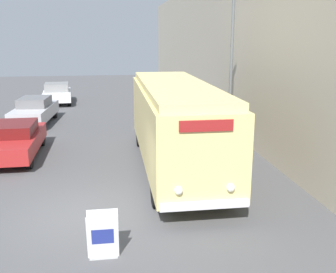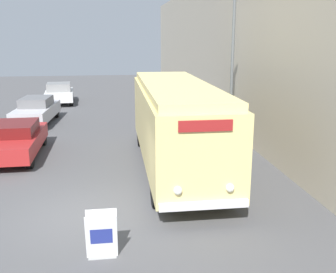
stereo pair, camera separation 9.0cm
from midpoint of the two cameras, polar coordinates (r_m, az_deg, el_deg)
The scene contains 8 objects.
ground_plane at distance 11.18m, azimuth -11.62°, elevation -11.30°, with size 80.00×80.00×0.00m, color #4C4C4F.
building_wall_right at distance 20.98m, azimuth 9.38°, elevation 12.45°, with size 0.30×60.00×8.28m.
vintage_bus at distance 14.23m, azimuth 1.31°, elevation 2.24°, with size 2.45×9.48×3.17m.
sign_board at distance 9.03m, azimuth -9.32°, elevation -14.03°, with size 0.69×0.40×1.07m.
streetlamp at distance 16.18m, azimuth 9.58°, elevation 13.10°, with size 0.36×0.36×6.98m.
parked_car_near at distance 17.06m, azimuth -21.15°, elevation -0.40°, with size 1.99×4.63×1.39m.
parked_car_mid at distance 23.22m, azimuth -18.44°, elevation 3.65°, with size 2.06×4.72×1.46m.
parked_car_far at distance 29.88m, azimuth -15.44°, elevation 6.11°, with size 2.33×4.40×1.46m.
Camera 2 is at (0.90, -10.07, 4.79)m, focal length 42.00 mm.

